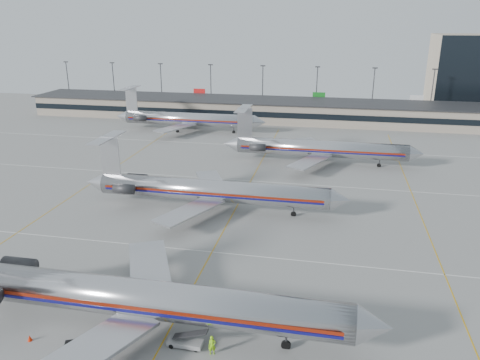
# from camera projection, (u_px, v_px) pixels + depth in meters

# --- Properties ---
(ground) EXTENTS (260.00, 260.00, 0.00)m
(ground) POSITION_uv_depth(u_px,v_px,m) (190.00, 292.00, 54.67)
(ground) COLOR gray
(ground) RESTS_ON ground
(apron_markings) EXTENTS (160.00, 0.15, 0.02)m
(apron_markings) POSITION_uv_depth(u_px,v_px,m) (212.00, 252.00, 63.92)
(apron_markings) COLOR silver
(apron_markings) RESTS_ON ground
(terminal) EXTENTS (162.00, 17.00, 6.25)m
(terminal) POSITION_uv_depth(u_px,v_px,m) (284.00, 110.00, 144.28)
(terminal) COLOR gray
(terminal) RESTS_ON ground
(light_mast_row) EXTENTS (163.60, 0.40, 15.28)m
(light_mast_row) POSITION_uv_depth(u_px,v_px,m) (289.00, 86.00, 155.47)
(light_mast_row) COLOR #38383D
(light_mast_row) RESTS_ON ground
(distant_building) EXTENTS (30.00, 20.00, 25.00)m
(distant_building) POSITION_uv_depth(u_px,v_px,m) (478.00, 73.00, 157.34)
(distant_building) COLOR tan
(distant_building) RESTS_ON ground
(jet_foreground) EXTENTS (49.21, 28.98, 12.88)m
(jet_foreground) POSITION_uv_depth(u_px,v_px,m) (131.00, 297.00, 47.09)
(jet_foreground) COLOR silver
(jet_foreground) RESTS_ON ground
(jet_second_row) EXTENTS (44.81, 26.39, 11.73)m
(jet_second_row) POSITION_uv_depth(u_px,v_px,m) (207.00, 190.00, 77.05)
(jet_second_row) COLOR silver
(jet_second_row) RESTS_ON ground
(jet_third_row) EXTENTS (43.08, 26.50, 11.78)m
(jet_third_row) POSITION_uv_depth(u_px,v_px,m) (316.00, 148.00, 101.58)
(jet_third_row) COLOR silver
(jet_third_row) RESTS_ON ground
(jet_back_row) EXTENTS (43.46, 26.73, 11.88)m
(jet_back_row) POSITION_uv_depth(u_px,v_px,m) (186.00, 119.00, 130.75)
(jet_back_row) COLOR silver
(jet_back_row) RESTS_ON ground
(tug_left) EXTENTS (2.29, 1.70, 1.67)m
(tug_left) POSITION_uv_depth(u_px,v_px,m) (73.00, 351.00, 43.89)
(tug_left) COLOR #0A0B3A
(tug_left) RESTS_ON ground
(belt_loader) EXTENTS (4.07, 1.32, 2.15)m
(belt_loader) POSITION_uv_depth(u_px,v_px,m) (186.00, 342.00, 45.38)
(belt_loader) COLOR gray
(belt_loader) RESTS_ON ground
(ramp_worker_near) EXTENTS (0.83, 0.68, 1.96)m
(ramp_worker_near) POSITION_uv_depth(u_px,v_px,m) (212.00, 345.00, 44.26)
(ramp_worker_near) COLOR #92E215
(ramp_worker_near) RESTS_ON ground
(cone_left) EXTENTS (0.50, 0.50, 0.63)m
(cone_left) POSITION_uv_depth(u_px,v_px,m) (30.00, 338.00, 46.31)
(cone_left) COLOR red
(cone_left) RESTS_ON ground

